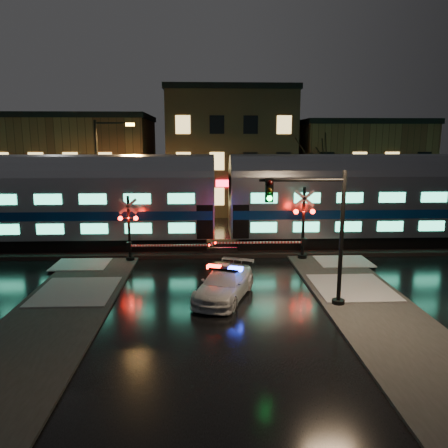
{
  "coord_description": "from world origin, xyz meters",
  "views": [
    {
      "loc": [
        -0.44,
        -22.57,
        6.99
      ],
      "look_at": [
        0.62,
        2.5,
        2.2
      ],
      "focal_mm": 35.0,
      "sensor_mm": 36.0,
      "label": 1
    }
  ],
  "objects_px": {
    "crossing_signal_right": "(297,231)",
    "streetlight": "(102,171)",
    "crossing_signal_left": "(135,235)",
    "traffic_light": "(320,236)",
    "police_car": "(225,284)"
  },
  "relations": [
    {
      "from": "police_car",
      "to": "crossing_signal_right",
      "type": "xyz_separation_m",
      "value": [
        4.56,
        6.17,
        1.13
      ]
    },
    {
      "from": "police_car",
      "to": "streetlight",
      "type": "xyz_separation_m",
      "value": [
        -8.21,
        12.86,
        4.18
      ]
    },
    {
      "from": "police_car",
      "to": "crossing_signal_left",
      "type": "xyz_separation_m",
      "value": [
        -4.91,
        6.16,
        0.93
      ]
    },
    {
      "from": "police_car",
      "to": "traffic_light",
      "type": "xyz_separation_m",
      "value": [
        3.93,
        -1.2,
        2.41
      ]
    },
    {
      "from": "police_car",
      "to": "streetlight",
      "type": "distance_m",
      "value": 15.82
    },
    {
      "from": "police_car",
      "to": "traffic_light",
      "type": "distance_m",
      "value": 4.76
    },
    {
      "from": "crossing_signal_left",
      "to": "traffic_light",
      "type": "height_order",
      "value": "traffic_light"
    },
    {
      "from": "crossing_signal_left",
      "to": "police_car",
      "type": "bearing_deg",
      "value": -51.45
    },
    {
      "from": "crossing_signal_left",
      "to": "traffic_light",
      "type": "relative_size",
      "value": 0.95
    },
    {
      "from": "crossing_signal_right",
      "to": "crossing_signal_left",
      "type": "height_order",
      "value": "crossing_signal_right"
    },
    {
      "from": "crossing_signal_right",
      "to": "streetlight",
      "type": "height_order",
      "value": "streetlight"
    },
    {
      "from": "traffic_light",
      "to": "streetlight",
      "type": "xyz_separation_m",
      "value": [
        -12.14,
        14.06,
        1.77
      ]
    },
    {
      "from": "crossing_signal_left",
      "to": "traffic_light",
      "type": "bearing_deg",
      "value": -39.81
    },
    {
      "from": "traffic_light",
      "to": "streetlight",
      "type": "bearing_deg",
      "value": 129.67
    },
    {
      "from": "traffic_light",
      "to": "crossing_signal_left",
      "type": "bearing_deg",
      "value": 139.06
    }
  ]
}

